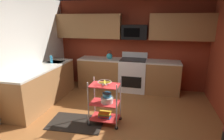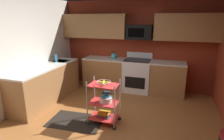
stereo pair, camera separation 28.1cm
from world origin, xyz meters
name	(u,v)px [view 1 (the left image)]	position (x,y,z in m)	size (l,w,h in m)	color
floor	(110,128)	(0.00, 0.00, -0.02)	(4.40, 4.80, 0.04)	#995B2D
wall_back	(130,45)	(0.00, 2.43, 1.30)	(4.52, 0.06, 2.60)	maroon
wall_left	(5,57)	(-2.23, 0.00, 1.30)	(0.06, 4.80, 2.60)	silver
counter_run	(95,79)	(-0.82, 1.50, 0.46)	(3.67, 2.79, 0.92)	#9E6B3D
oven_range	(133,75)	(0.15, 2.10, 0.48)	(0.76, 0.65, 1.10)	white
upper_cabinets	(128,27)	(-0.03, 2.23, 1.85)	(4.40, 0.33, 0.70)	#9E6B3D
microwave	(135,32)	(0.15, 2.21, 1.70)	(0.70, 0.39, 0.40)	black
rolling_cart	(105,103)	(-0.15, 0.14, 0.45)	(0.63, 0.39, 0.91)	silver
fruit_bowl	(105,83)	(-0.15, 0.14, 0.88)	(0.27, 0.27, 0.07)	silver
mixing_bowl_large	(107,100)	(-0.10, 0.14, 0.52)	(0.25, 0.25, 0.11)	silver
mixing_bowl_small	(107,95)	(-0.11, 0.16, 0.62)	(0.18, 0.18, 0.08)	#338CBF
book_stack	(105,115)	(-0.15, 0.14, 0.19)	(0.26, 0.20, 0.11)	#1E4C8C
kettle	(109,56)	(-0.56, 2.10, 1.00)	(0.21, 0.18, 0.26)	teal
dish_soap_bottle	(51,59)	(-1.92, 1.18, 1.02)	(0.06, 0.06, 0.20)	#2D8CBF
floor_rug	(76,123)	(-0.72, 0.00, 0.01)	(1.10, 0.70, 0.01)	black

